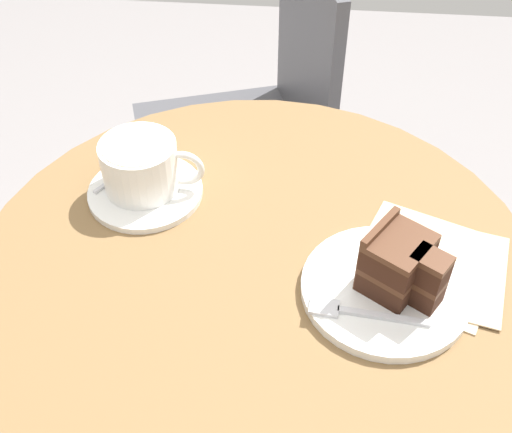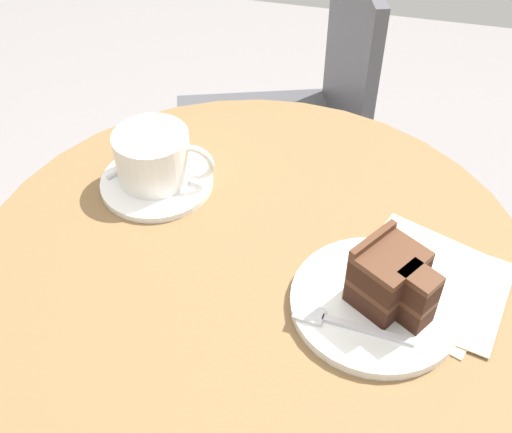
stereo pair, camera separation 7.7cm
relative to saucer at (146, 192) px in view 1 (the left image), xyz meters
The scene contains 9 objects.
cafe_table 0.23m from the saucer, 33.70° to the right, with size 0.69×0.69×0.75m.
saucer is the anchor object (origin of this frame).
coffee_cup 0.04m from the saucer, 107.16° to the left, with size 0.13×0.10×0.07m.
teaspoon 0.05m from the saucer, 120.17° to the left, with size 0.07×0.10×0.00m.
cake_plate 0.34m from the saucer, 24.34° to the right, with size 0.19×0.19×0.01m.
cake_slice 0.35m from the saucer, 23.41° to the right, with size 0.10×0.09×0.08m.
fork 0.33m from the saucer, 33.74° to the right, with size 0.13×0.03×0.00m.
napkin 0.38m from the saucer, 13.97° to the right, with size 0.21×0.21×0.00m.
cafe_chair 0.59m from the saucer, 78.27° to the left, with size 0.48×0.48×0.84m.
Camera 1 is at (0.05, -0.51, 1.32)m, focal length 45.00 mm.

